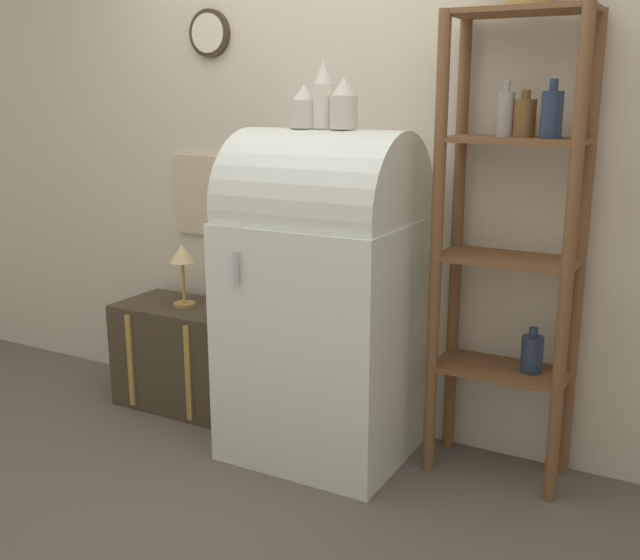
% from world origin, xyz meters
% --- Properties ---
extents(ground_plane, '(12.00, 12.00, 0.00)m').
position_xyz_m(ground_plane, '(0.00, 0.00, 0.00)').
color(ground_plane, '#60564C').
extents(wall_back, '(7.00, 0.09, 2.70)m').
position_xyz_m(wall_back, '(-0.00, 0.57, 1.35)').
color(wall_back, beige).
rests_on(wall_back, ground_plane).
extents(refrigerator, '(0.76, 0.71, 1.44)m').
position_xyz_m(refrigerator, '(-0.00, 0.21, 0.74)').
color(refrigerator, silver).
rests_on(refrigerator, ground_plane).
extents(suitcase_trunk, '(0.67, 0.41, 0.54)m').
position_xyz_m(suitcase_trunk, '(-0.88, 0.31, 0.27)').
color(suitcase_trunk, '#423828').
rests_on(suitcase_trunk, ground_plane).
extents(shelf_unit, '(0.57, 0.30, 1.89)m').
position_xyz_m(shelf_unit, '(0.76, 0.38, 1.06)').
color(shelf_unit, brown).
rests_on(shelf_unit, ground_plane).
extents(vase_left, '(0.11, 0.11, 0.18)m').
position_xyz_m(vase_left, '(-0.09, 0.21, 1.53)').
color(vase_left, beige).
rests_on(vase_left, refrigerator).
extents(vase_center, '(0.09, 0.09, 0.28)m').
position_xyz_m(vase_center, '(-0.01, 0.22, 1.57)').
color(vase_center, silver).
rests_on(vase_center, refrigerator).
extents(vase_right, '(0.11, 0.11, 0.20)m').
position_xyz_m(vase_right, '(0.09, 0.21, 1.54)').
color(vase_right, beige).
rests_on(vase_right, refrigerator).
extents(desk_lamp, '(0.13, 0.13, 0.32)m').
position_xyz_m(desk_lamp, '(-0.86, 0.31, 0.78)').
color(desk_lamp, '#AD8942').
rests_on(desk_lamp, suitcase_trunk).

